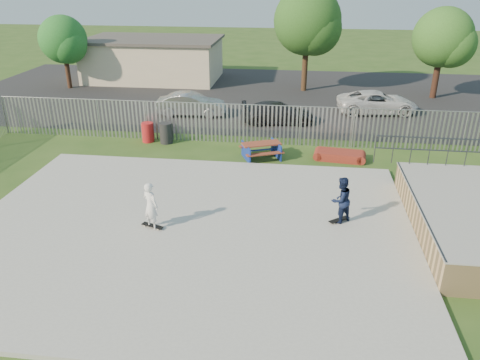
# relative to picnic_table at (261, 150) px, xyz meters

# --- Properties ---
(ground) EXTENTS (120.00, 120.00, 0.00)m
(ground) POSITION_rel_picnic_table_xyz_m (-1.87, -7.01, -0.38)
(ground) COLOR #2E4F1B
(ground) RESTS_ON ground
(concrete_slab) EXTENTS (15.00, 12.00, 0.15)m
(concrete_slab) POSITION_rel_picnic_table_xyz_m (-1.87, -7.01, -0.31)
(concrete_slab) COLOR #A3A39E
(concrete_slab) RESTS_ON ground
(quarter_pipe) EXTENTS (5.50, 7.05, 2.19)m
(quarter_pipe) POSITION_rel_picnic_table_xyz_m (7.62, -5.97, 0.18)
(quarter_pipe) COLOR tan
(quarter_pipe) RESTS_ON ground
(fence) EXTENTS (26.04, 16.02, 2.00)m
(fence) POSITION_rel_picnic_table_xyz_m (-0.87, -2.43, 0.62)
(fence) COLOR gray
(fence) RESTS_ON ground
(picnic_table) EXTENTS (2.19, 2.02, 0.75)m
(picnic_table) POSITION_rel_picnic_table_xyz_m (0.00, 0.00, 0.00)
(picnic_table) COLOR brown
(picnic_table) RESTS_ON ground
(funbox) EXTENTS (2.07, 1.22, 0.39)m
(funbox) POSITION_rel_picnic_table_xyz_m (3.62, 0.28, -0.18)
(funbox) COLOR maroon
(funbox) RESTS_ON ground
(trash_bin_red) EXTENTS (0.60, 0.60, 1.00)m
(trash_bin_red) POSITION_rel_picnic_table_xyz_m (-5.94, 1.57, 0.12)
(trash_bin_red) COLOR #AF1A1D
(trash_bin_red) RESTS_ON ground
(trash_bin_grey) EXTENTS (0.63, 0.63, 1.05)m
(trash_bin_grey) POSITION_rel_picnic_table_xyz_m (-4.96, 1.49, 0.14)
(trash_bin_grey) COLOR #242426
(trash_bin_grey) RESTS_ON ground
(parking_lot) EXTENTS (40.00, 18.00, 0.02)m
(parking_lot) POSITION_rel_picnic_table_xyz_m (-1.87, 11.99, -0.37)
(parking_lot) COLOR black
(parking_lot) RESTS_ON ground
(car_silver) EXTENTS (4.16, 1.67, 1.34)m
(car_silver) POSITION_rel_picnic_table_xyz_m (-4.76, 6.43, 0.31)
(car_silver) COLOR #A4A4A9
(car_silver) RESTS_ON parking_lot
(car_dark) EXTENTS (4.33, 2.23, 1.20)m
(car_dark) POSITION_rel_picnic_table_xyz_m (0.48, 5.52, 0.24)
(car_dark) COLOR black
(car_dark) RESTS_ON parking_lot
(car_white) EXTENTS (5.01, 2.75, 1.33)m
(car_white) POSITION_rel_picnic_table_xyz_m (6.38, 8.33, 0.30)
(car_white) COLOR silver
(car_white) RESTS_ON parking_lot
(building) EXTENTS (10.40, 6.40, 3.20)m
(building) POSITION_rel_picnic_table_xyz_m (-9.87, 15.99, 1.23)
(building) COLOR beige
(building) RESTS_ON ground
(tree_left) EXTENTS (3.36, 3.36, 5.19)m
(tree_left) POSITION_rel_picnic_table_xyz_m (-15.27, 12.28, 3.11)
(tree_left) COLOR #43291B
(tree_left) RESTS_ON ground
(tree_mid) EXTENTS (4.63, 4.63, 7.14)m
(tree_mid) POSITION_rel_picnic_table_xyz_m (1.95, 13.69, 4.43)
(tree_mid) COLOR #472F1C
(tree_mid) RESTS_ON ground
(tree_right) EXTENTS (3.85, 3.85, 5.95)m
(tree_right) POSITION_rel_picnic_table_xyz_m (10.75, 12.66, 3.62)
(tree_right) COLOR #3B2217
(tree_right) RESTS_ON ground
(skateboard_a) EXTENTS (0.75, 0.65, 0.08)m
(skateboard_a) POSITION_rel_picnic_table_xyz_m (3.19, -5.92, -0.19)
(skateboard_a) COLOR black
(skateboard_a) RESTS_ON concrete_slab
(skateboard_b) EXTENTS (0.82, 0.45, 0.08)m
(skateboard_b) POSITION_rel_picnic_table_xyz_m (-3.07, -7.13, -0.19)
(skateboard_b) COLOR black
(skateboard_b) RESTS_ON concrete_slab
(skater_navy) EXTENTS (1.01, 0.98, 1.64)m
(skater_navy) POSITION_rel_picnic_table_xyz_m (3.19, -5.92, 0.59)
(skater_navy) COLOR #121C3A
(skater_navy) RESTS_ON concrete_slab
(skater_white) EXTENTS (0.71, 0.64, 1.64)m
(skater_white) POSITION_rel_picnic_table_xyz_m (-3.07, -7.13, 0.59)
(skater_white) COLOR white
(skater_white) RESTS_ON concrete_slab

